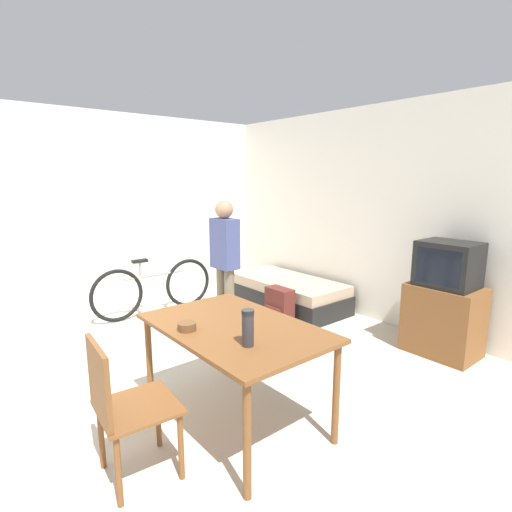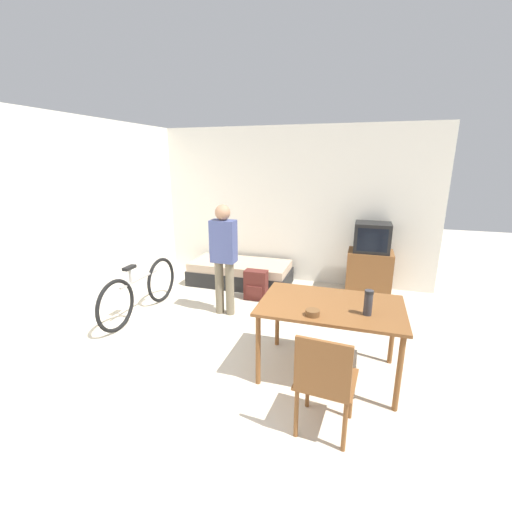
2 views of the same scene
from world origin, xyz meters
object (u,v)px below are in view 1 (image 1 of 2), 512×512
(backpack, at_px, (279,307))
(thermos_flask, at_px, (248,326))
(wooden_chair, at_px, (121,402))
(mate_bowl, at_px, (187,326))
(bicycle, at_px, (154,288))
(tv, at_px, (445,303))
(dining_table, at_px, (235,336))
(daybed, at_px, (287,293))
(person_standing, at_px, (225,257))

(backpack, bearing_deg, thermos_flask, -47.61)
(wooden_chair, height_order, mate_bowl, wooden_chair)
(thermos_flask, relative_size, backpack, 0.50)
(bicycle, distance_m, mate_bowl, 2.75)
(tv, relative_size, dining_table, 0.86)
(dining_table, bearing_deg, daybed, 128.36)
(bicycle, bearing_deg, tv, 29.79)
(daybed, bearing_deg, wooden_chair, -59.70)
(bicycle, distance_m, person_standing, 1.31)
(dining_table, distance_m, backpack, 2.14)
(dining_table, relative_size, thermos_flask, 5.83)
(bicycle, distance_m, thermos_flask, 3.17)
(dining_table, relative_size, backpack, 2.93)
(bicycle, bearing_deg, person_standing, 18.79)
(tv, xyz_separation_m, backpack, (-1.69, -0.75, -0.31))
(daybed, xyz_separation_m, wooden_chair, (1.81, -3.10, 0.32))
(dining_table, height_order, backpack, dining_table)
(thermos_flask, bearing_deg, bicycle, 165.65)
(mate_bowl, relative_size, backpack, 0.27)
(daybed, xyz_separation_m, person_standing, (0.21, -1.22, 0.71))
(tv, height_order, person_standing, person_standing)
(tv, relative_size, thermos_flask, 5.01)
(wooden_chair, xyz_separation_m, thermos_flask, (0.29, 0.73, 0.39))
(wooden_chair, bearing_deg, tv, 83.81)
(daybed, bearing_deg, mate_bowl, -57.38)
(wooden_chair, distance_m, mate_bowl, 0.65)
(daybed, height_order, wooden_chair, wooden_chair)
(daybed, relative_size, person_standing, 1.12)
(dining_table, xyz_separation_m, backpack, (-1.29, 1.64, -0.46))
(bicycle, xyz_separation_m, person_standing, (1.13, 0.38, 0.55))
(dining_table, bearing_deg, person_standing, 147.03)
(person_standing, xyz_separation_m, mate_bowl, (1.42, -1.32, -0.11))
(tv, bearing_deg, thermos_flask, -91.40)
(dining_table, bearing_deg, wooden_chair, -87.00)
(daybed, bearing_deg, tv, 4.30)
(dining_table, distance_m, person_standing, 1.87)
(wooden_chair, distance_m, thermos_flask, 0.87)
(tv, distance_m, bicycle, 3.56)
(mate_bowl, bearing_deg, dining_table, 65.98)
(dining_table, distance_m, thermos_flask, 0.42)
(daybed, bearing_deg, thermos_flask, -48.47)
(dining_table, xyz_separation_m, person_standing, (-1.56, 1.01, 0.21))
(backpack, bearing_deg, dining_table, -51.79)
(daybed, xyz_separation_m, backpack, (0.47, -0.59, 0.03))
(person_standing, distance_m, mate_bowl, 1.94)
(tv, relative_size, bicycle, 0.70)
(dining_table, height_order, thermos_flask, thermos_flask)
(thermos_flask, bearing_deg, daybed, 131.53)
(mate_bowl, bearing_deg, bicycle, 159.73)
(daybed, distance_m, bicycle, 1.85)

